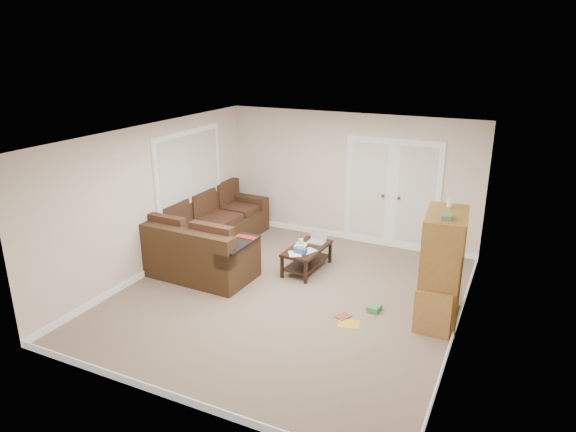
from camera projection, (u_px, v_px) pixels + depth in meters
The scene contains 17 objects.
floor at pixel (288, 296), 7.94m from camera, with size 5.50×5.50×0.00m, color gray.
ceiling at pixel (288, 135), 7.14m from camera, with size 5.00×5.50×0.02m, color white.
wall_left at pixel (153, 199), 8.56m from camera, with size 0.02×5.50×2.50m, color white.
wall_right at pixel (465, 248), 6.52m from camera, with size 0.02×5.50×2.50m, color white.
wall_back at pixel (349, 178), 9.89m from camera, with size 5.00×0.02×2.50m, color white.
wall_front at pixel (171, 301), 5.19m from camera, with size 5.00×0.02×2.50m, color white.
baseboards at pixel (288, 293), 7.92m from camera, with size 5.00×5.50×0.10m, color silver, non-canonical shape.
french_doors at pixel (391, 194), 9.58m from camera, with size 1.80×0.05×2.13m.
window_left at pixel (189, 169), 9.30m from camera, with size 0.05×1.92×1.42m.
sectional_sofa at pixel (207, 238), 9.30m from camera, with size 2.04×3.07×0.93m.
coffee_table at pixel (307, 257), 8.80m from camera, with size 0.58×1.06×0.70m.
tv_armoire at pixel (442, 267), 7.07m from camera, with size 0.63×1.03×1.69m.
side_cabinet at pixel (435, 304), 6.94m from camera, with size 0.49×0.49×1.03m.
space_heater at pixel (453, 254), 9.14m from camera, with size 0.12×0.10×0.30m, color white.
floor_magazine at pixel (349, 324), 7.15m from camera, with size 0.30×0.24×0.01m, color gold.
floor_greenbox at pixel (374, 308), 7.50m from camera, with size 0.16×0.22×0.09m, color #3F8B51.
floor_book at pixel (339, 314), 7.40m from camera, with size 0.16×0.22×0.02m, color brown.
Camera 1 is at (3.06, -6.43, 3.73)m, focal length 32.00 mm.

